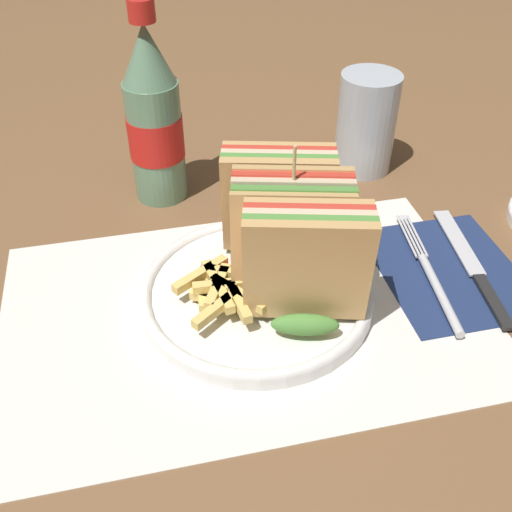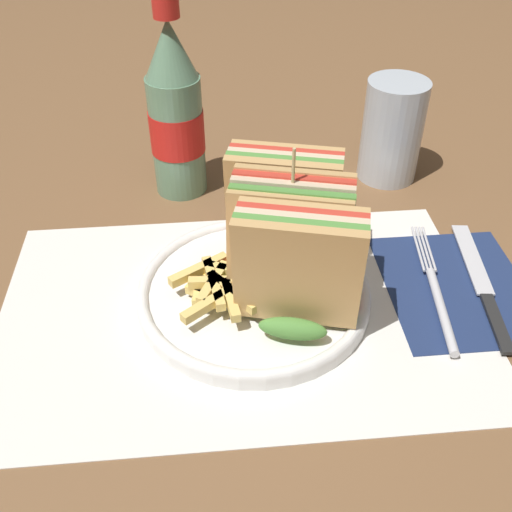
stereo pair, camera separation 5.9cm
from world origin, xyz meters
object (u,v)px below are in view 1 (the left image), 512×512
Objects in this scene: knife at (472,265)px; coke_bottle_near at (154,120)px; club_sandwich at (291,232)px; fork at (434,280)px; plate_main at (260,292)px; glass_near at (365,129)px.

coke_bottle_near is (-0.31, 0.22, 0.09)m from knife.
fork is (0.15, -0.03, -0.07)m from club_sandwich.
club_sandwich is 1.00× the size of knife.
coke_bottle_near reaches higher than fork.
club_sandwich is at bearing 14.61° from plate_main.
plate_main is at bearing -173.87° from knife.
coke_bottle_near reaches higher than club_sandwich.
glass_near is (0.19, 0.22, 0.05)m from plate_main.
plate_main is 0.98× the size of coke_bottle_near.
fork is 0.98× the size of knife.
plate_main is 0.25m from coke_bottle_near.
plate_main is 0.07m from club_sandwich.
club_sandwich is (0.03, 0.01, 0.06)m from plate_main.
glass_near is at bearing 49.50° from plate_main.
fork is 1.49× the size of glass_near.
coke_bottle_near is at bearing 109.53° from plate_main.
club_sandwich reaches higher than plate_main.
club_sandwich is 0.83× the size of coke_bottle_near.
plate_main is 1.18× the size of club_sandwich.
knife is at bearing -1.11° from plate_main.
knife is 0.39m from coke_bottle_near.
plate_main is 0.23m from knife.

